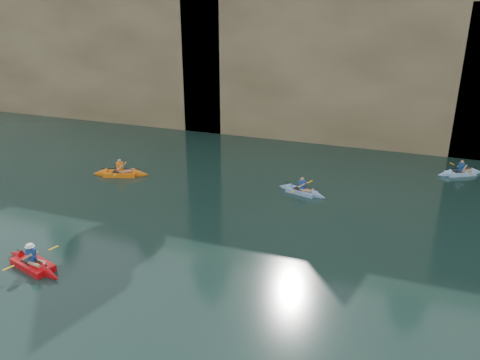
% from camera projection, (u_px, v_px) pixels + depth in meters
% --- Properties ---
extents(ground, '(160.00, 160.00, 0.00)m').
position_uv_depth(ground, '(156.00, 323.00, 14.56)').
color(ground, black).
rests_on(ground, ground).
extents(cliff, '(70.00, 16.00, 12.00)m').
position_uv_depth(cliff, '(338.00, 46.00, 38.63)').
color(cliff, tan).
rests_on(cliff, ground).
extents(cliff_slab_west, '(26.00, 2.40, 10.56)m').
position_uv_depth(cliff_slab_west, '(83.00, 55.00, 39.12)').
color(cliff_slab_west, '#97875B').
rests_on(cliff_slab_west, ground).
extents(cliff_slab_center, '(24.00, 2.40, 11.40)m').
position_uv_depth(cliff_slab_center, '(348.00, 60.00, 31.60)').
color(cliff_slab_center, '#97875B').
rests_on(cliff_slab_center, ground).
extents(sea_cave_west, '(4.50, 1.00, 4.00)m').
position_uv_depth(sea_cave_west, '(102.00, 97.00, 39.04)').
color(sea_cave_west, black).
rests_on(sea_cave_west, ground).
extents(sea_cave_center, '(3.50, 1.00, 3.20)m').
position_uv_depth(sea_cave_center, '(260.00, 115.00, 34.50)').
color(sea_cave_center, black).
rests_on(sea_cave_center, ground).
extents(sea_cave_east, '(5.00, 1.00, 4.50)m').
position_uv_depth(sea_cave_east, '(470.00, 123.00, 29.58)').
color(sea_cave_east, black).
rests_on(sea_cave_east, ground).
extents(main_kayaker, '(3.36, 2.18, 1.22)m').
position_uv_depth(main_kayaker, '(33.00, 264.00, 17.55)').
color(main_kayaker, red).
rests_on(main_kayaker, ground).
extents(kayaker_orange, '(3.34, 2.35, 1.25)m').
position_uv_depth(kayaker_orange, '(121.00, 173.00, 26.92)').
color(kayaker_orange, orange).
rests_on(kayaker_orange, ground).
extents(kayaker_ltblue_near, '(2.87, 2.13, 1.10)m').
position_uv_depth(kayaker_ltblue_near, '(302.00, 191.00, 24.44)').
color(kayaker_ltblue_near, '#7CA3CF').
rests_on(kayaker_ltblue_near, ground).
extents(kayaker_ltblue_mid, '(2.82, 2.07, 1.10)m').
position_uv_depth(kayaker_ltblue_mid, '(460.00, 173.00, 27.06)').
color(kayaker_ltblue_mid, '#92C3F5').
rests_on(kayaker_ltblue_mid, ground).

